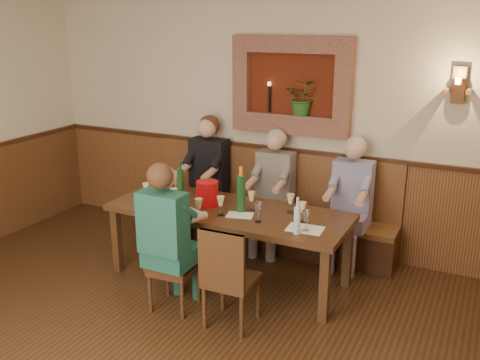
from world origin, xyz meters
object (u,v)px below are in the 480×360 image
Objects in this scene: wine_bottle_green_a at (241,193)px; water_bottle at (297,219)px; chair_near_right at (231,296)px; person_bench_right at (349,214)px; bench at (266,218)px; wine_bottle_green_b at (180,182)px; person_chair_front at (170,250)px; spittoon_bucket at (207,193)px; person_bench_left at (206,189)px; dining_table at (229,216)px; chair_near_left at (173,283)px; person_bench_mid at (272,202)px.

water_bottle is (0.68, -0.28, -0.06)m from wine_bottle_green_a.
person_bench_right reaches higher than chair_near_right.
wine_bottle_green_b reaches higher than bench.
chair_near_right is at bearing -70.18° from wine_bottle_green_a.
person_bench_right is (0.58, 1.60, 0.31)m from chair_near_right.
person_chair_front is 0.83m from spittoon_bucket.
chair_near_right is at bearing -54.22° from person_bench_left.
chair_near_left reaches higher than dining_table.
bench is at bearing 83.91° from person_chair_front.
wine_bottle_green_b is at bearing 112.84° from chair_near_left.
person_bench_left is at bearing 131.53° from dining_table.
chair_near_left is at bearing -155.26° from water_bottle.
chair_near_left is 1.65m from person_bench_mid.
chair_near_right is at bearing -49.47° from spittoon_bucket.
water_bottle is at bearing -15.21° from spittoon_bucket.
wine_bottle_green_b is (-1.64, -0.70, 0.33)m from person_bench_right.
wine_bottle_green_b is at bearing 163.88° from water_bottle.
dining_table is 0.80× the size of bench.
wine_bottle_green_b is at bearing 138.02° from chair_near_right.
dining_table is 0.96m from chair_near_right.
wine_bottle_green_a is (0.88, -0.84, 0.33)m from person_bench_left.
wine_bottle_green_a is (0.14, -0.01, 0.27)m from dining_table.
bench is 2.12× the size of person_chair_front.
bench is at bearing 173.98° from person_bench_right.
wine_bottle_green_a reaches higher than bench.
person_bench_left is (-0.74, 0.84, -0.06)m from dining_table.
person_bench_right reaches higher than bench.
person_chair_front reaches higher than person_bench_mid.
person_bench_mid is at bearing 82.33° from dining_table.
person_bench_left reaches higher than dining_table.
water_bottle is (1.56, -1.12, 0.27)m from person_bench_left.
spittoon_bucket is (-0.06, 0.75, 0.63)m from chair_near_left.
person_chair_front reaches higher than spittoon_bucket.
chair_near_left is 0.59m from chair_near_right.
wine_bottle_green_b is (-1.05, 0.90, 0.64)m from chair_near_right.
wine_bottle_green_a reaches higher than dining_table.
bench is 2.15× the size of person_bench_mid.
chair_near_right is at bearing -110.06° from person_bench_right.
water_bottle is (1.00, 0.46, 0.63)m from chair_near_left.
wine_bottle_green_b is (-0.46, 0.91, 0.32)m from person_chair_front.
water_bottle is at bearing -22.24° from wine_bottle_green_a.
dining_table is 1.72× the size of person_bench_mid.
chair_near_right is 0.62× the size of person_bench_left.
spittoon_bucket is (-0.24, -0.94, 0.55)m from bench.
person_chair_front is (-1.18, -1.62, 0.01)m from person_bench_right.
dining_table is at bearing -139.86° from person_bench_right.
chair_near_left is at bearing -96.14° from bench.
person_bench_right is 5.54× the size of spittoon_bucket.
bench is 3.50× the size of chair_near_left.
person_chair_front is at bearing -179.89° from chair_near_right.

